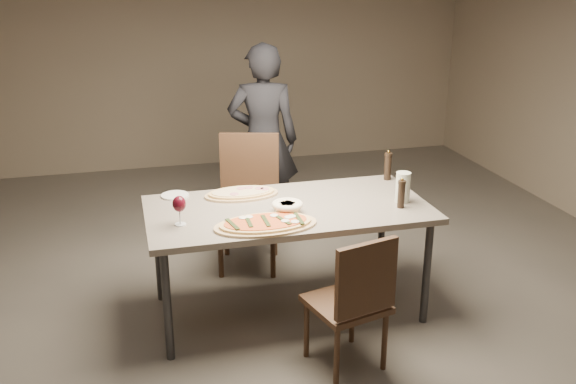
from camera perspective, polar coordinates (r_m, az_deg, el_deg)
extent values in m
plane|color=#57514B|center=(4.43, 0.00, -10.41)|extent=(7.00, 7.00, 0.00)
plane|color=gray|center=(7.31, -7.21, 13.14)|extent=(6.00, 0.00, 6.00)
cube|color=gray|center=(4.11, 0.00, -1.57)|extent=(1.80, 0.90, 0.04)
cylinder|color=#333335|center=(3.82, -10.68, -9.90)|extent=(0.05, 0.05, 0.71)
cylinder|color=#333335|center=(4.22, 12.22, -7.02)|extent=(0.05, 0.05, 0.71)
cylinder|color=#333335|center=(4.48, -11.46, -5.32)|extent=(0.05, 0.05, 0.71)
cylinder|color=#333335|center=(4.83, 8.33, -3.25)|extent=(0.05, 0.05, 0.71)
ellipsoid|color=white|center=(3.84, -4.04, -2.24)|extent=(0.05, 0.05, 0.01)
ellipsoid|color=white|center=(3.86, -1.25, -2.05)|extent=(0.05, 0.05, 0.01)
ellipsoid|color=white|center=(3.78, -0.24, -2.53)|extent=(0.05, 0.05, 0.01)
ellipsoid|color=white|center=(3.85, -3.51, -2.17)|extent=(0.05, 0.05, 0.01)
ellipsoid|color=white|center=(3.84, 0.05, -2.20)|extent=(0.05, 0.05, 0.01)
ellipsoid|color=white|center=(3.85, 0.34, -2.12)|extent=(0.05, 0.05, 0.01)
ellipsoid|color=white|center=(3.77, 0.63, -2.60)|extent=(0.05, 0.05, 0.01)
cube|color=#253316|center=(3.75, -4.97, -2.86)|extent=(0.06, 0.18, 0.01)
cube|color=#253316|center=(3.78, -3.53, -2.62)|extent=(0.03, 0.18, 0.01)
cube|color=#253316|center=(3.79, -2.00, -2.57)|extent=(0.03, 0.18, 0.01)
cube|color=#253316|center=(3.80, -0.51, -2.45)|extent=(0.07, 0.18, 0.01)
cube|color=#253316|center=(3.82, 0.98, -2.37)|extent=(0.03, 0.18, 0.01)
cylinder|color=#CA7C83|center=(4.33, -2.57, 0.34)|extent=(0.06, 0.06, 0.00)
cylinder|color=#CA7C83|center=(4.32, -2.08, 0.29)|extent=(0.06, 0.06, 0.00)
cylinder|color=#CA7C83|center=(4.35, -3.49, 0.40)|extent=(0.06, 0.06, 0.00)
cylinder|color=#CA7C83|center=(4.34, -4.21, 0.34)|extent=(0.06, 0.06, 0.00)
cylinder|color=#CA7C83|center=(4.24, -4.80, -0.18)|extent=(0.06, 0.06, 0.00)
cylinder|color=beige|center=(3.99, -0.06, -1.42)|extent=(0.17, 0.17, 0.06)
torus|color=beige|center=(3.99, -0.06, -1.11)|extent=(0.20, 0.20, 0.03)
cube|color=#AA7C45|center=(3.99, 0.26, -1.20)|extent=(0.06, 0.06, 0.04)
cube|color=#AA7C45|center=(4.01, -0.04, -1.11)|extent=(0.07, 0.07, 0.04)
cube|color=#AA7C45|center=(4.00, -0.37, -1.19)|extent=(0.06, 0.06, 0.04)
cube|color=#AA7C45|center=(3.97, -0.27, -1.32)|extent=(0.06, 0.05, 0.04)
cube|color=#AA7C45|center=(3.97, 0.12, -1.33)|extent=(0.05, 0.06, 0.04)
cylinder|color=white|center=(3.91, -0.98, -2.28)|extent=(0.14, 0.14, 0.02)
cylinder|color=gold|center=(3.91, -0.98, -2.23)|extent=(0.10, 0.10, 0.00)
cylinder|color=black|center=(4.13, 10.03, -0.32)|extent=(0.05, 0.05, 0.16)
cylinder|color=black|center=(4.10, 10.10, 0.87)|extent=(0.05, 0.05, 0.02)
sphere|color=gold|center=(4.09, 10.12, 1.12)|extent=(0.02, 0.02, 0.02)
cylinder|color=black|center=(4.64, 8.86, 2.14)|extent=(0.05, 0.05, 0.18)
cylinder|color=black|center=(4.61, 8.92, 3.31)|extent=(0.06, 0.06, 0.02)
sphere|color=gold|center=(4.61, 8.94, 3.56)|extent=(0.02, 0.02, 0.02)
cylinder|color=silver|center=(4.22, 10.17, 0.42)|extent=(0.10, 0.10, 0.20)
cylinder|color=silver|center=(3.88, -9.54, -2.85)|extent=(0.07, 0.07, 0.01)
cylinder|color=silver|center=(3.86, -9.58, -2.22)|extent=(0.01, 0.01, 0.09)
ellipsoid|color=#430914|center=(3.83, -9.65, -1.05)|extent=(0.08, 0.08, 0.10)
cylinder|color=white|center=(4.35, -10.02, -0.30)|extent=(0.18, 0.18, 0.01)
cube|color=#3D281A|center=(3.72, 5.18, -9.89)|extent=(0.48, 0.48, 0.04)
cylinder|color=#3D281A|center=(3.64, 4.36, -14.42)|extent=(0.03, 0.03, 0.37)
cylinder|color=#3D281A|center=(3.80, 8.58, -12.96)|extent=(0.03, 0.03, 0.37)
cylinder|color=#3D281A|center=(3.87, 1.66, -12.08)|extent=(0.03, 0.03, 0.37)
cylinder|color=#3D281A|center=(4.02, 5.73, -10.84)|extent=(0.03, 0.03, 0.37)
cube|color=#3D281A|center=(3.48, 6.98, -7.65)|extent=(0.38, 0.13, 0.42)
cube|color=#3D281A|center=(4.85, -3.57, -1.60)|extent=(0.59, 0.59, 0.04)
cylinder|color=#3D281A|center=(5.11, -1.17, -3.36)|extent=(0.04, 0.04, 0.44)
cylinder|color=#3D281A|center=(5.14, -5.51, -3.31)|extent=(0.04, 0.04, 0.44)
cylinder|color=#3D281A|center=(4.75, -1.35, -5.19)|extent=(0.04, 0.04, 0.44)
cylinder|color=#3D281A|center=(4.78, -6.02, -5.13)|extent=(0.04, 0.04, 0.44)
cube|color=#3D281A|center=(4.95, -3.45, 2.45)|extent=(0.45, 0.17, 0.50)
imported|color=black|center=(5.42, -2.22, 4.64)|extent=(0.67, 0.52, 1.62)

